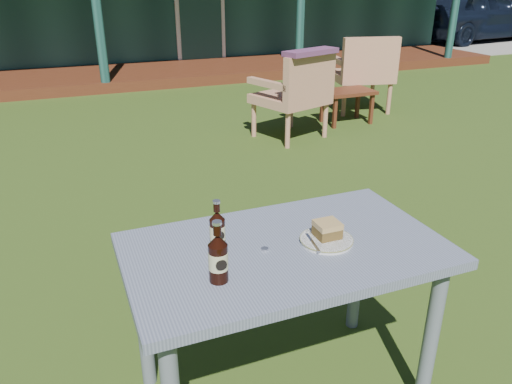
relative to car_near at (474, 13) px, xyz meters
name	(u,v)px	position (x,y,z in m)	size (l,w,h in m)	color
ground	(188,230)	(-9.80, -7.69, -0.72)	(80.00, 80.00, 0.00)	#334916
gravel_strip	(467,37)	(0.70, 0.81, -0.71)	(9.00, 6.00, 0.02)	gray
car_near	(474,13)	(0.00, 0.00, 0.00)	(1.70, 4.23, 1.44)	black
cafe_table	(285,269)	(-9.80, -9.29, -0.10)	(1.20, 0.70, 0.72)	slate
plate	(326,240)	(-9.64, -9.32, 0.01)	(0.20, 0.20, 0.01)	silver
cake_slice	(327,229)	(-9.63, -9.30, 0.05)	(0.09, 0.09, 0.06)	#503C19
fork	(313,243)	(-9.71, -9.33, 0.02)	(0.01, 0.14, 0.00)	silver
cola_bottle_near	(217,230)	(-10.04, -9.21, 0.08)	(0.06, 0.06, 0.20)	black
cola_bottle_far	(218,258)	(-10.11, -9.41, 0.09)	(0.07, 0.07, 0.22)	black
bottle_cap	(265,249)	(-9.89, -9.28, 0.00)	(0.03, 0.03, 0.01)	silver
armchair_left	(296,92)	(-8.16, -6.04, -0.20)	(0.85, 0.83, 0.92)	tan
armchair_right	(364,70)	(-6.84, -5.30, -0.18)	(0.84, 0.80, 0.96)	tan
floral_throw	(311,52)	(-8.10, -6.22, 0.23)	(0.63, 0.20, 0.05)	#5E3154
side_table	(348,95)	(-7.31, -5.70, -0.38)	(0.60, 0.40, 0.40)	#4D2312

